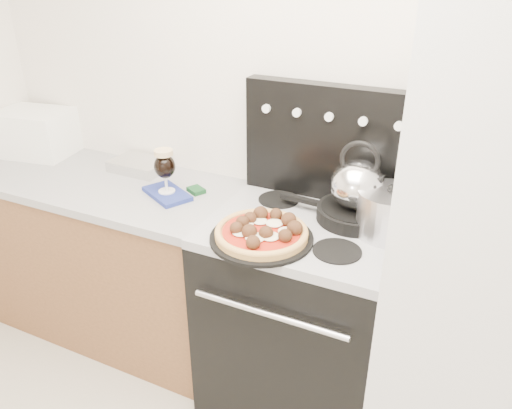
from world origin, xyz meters
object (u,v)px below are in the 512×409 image
Objects in this scene: fridge at (495,262)px; oven_mitt at (167,194)px; skillet at (354,214)px; tea_kettle at (358,181)px; beer_glass at (165,171)px; stock_pot at (388,214)px; pizza at (262,231)px; pizza_pan at (261,238)px; stove_body at (300,318)px; base_cabinet at (109,258)px; toaster_oven at (36,132)px.

fridge is 7.91× the size of oven_mitt.
tea_kettle reaches higher than skillet.
stock_pot is (0.98, 0.05, -0.02)m from beer_glass.
pizza_pan is at bearing 0.00° from pizza.
oven_mitt reaches higher than stove_body.
oven_mitt is 0.99m from stock_pot.
pizza_pan is at bearing -119.22° from stove_body.
stock_pot is (0.98, 0.05, 0.10)m from oven_mitt.
pizza is 1.49× the size of tea_kettle.
stove_body is 0.53m from pizza_pan.
pizza_pan is (-0.11, -0.19, 0.49)m from stove_body.
pizza is 0.49m from stock_pot.
pizza is at bearing -12.13° from base_cabinet.
tea_kettle reaches higher than pizza_pan.
base_cabinet is 4.71× the size of skillet.
pizza is at bearing -19.24° from beer_glass.
stove_body is 0.89m from beer_glass.
pizza reaches higher than skillet.
stove_body is 0.56m from pizza.
skillet is (0.27, 0.31, 0.02)m from pizza_pan.
pizza is (1.52, -0.35, -0.06)m from toaster_oven.
toaster_oven reaches higher than pizza_pan.
stove_body is 0.87m from fridge.
fridge is 4.96× the size of toaster_oven.
skillet is (1.27, 0.09, 0.52)m from base_cabinet.
toaster_oven reaches higher than pizza.
fridge is 6.18× the size of skillet.
stove_body is 0.82m from oven_mitt.
toaster_oven is at bearing 167.09° from pizza_pan.
oven_mitt is 0.11m from beer_glass.
beer_glass is 0.87× the size of tea_kettle.
toaster_oven is 1.56m from pizza.
skillet is 1.30× the size of stock_pot.
fridge is (0.70, -0.03, 0.51)m from stove_body.
pizza is at bearing -22.59° from toaster_oven.
stock_pot is (0.14, -0.06, -0.09)m from tea_kettle.
pizza is (0.57, -0.20, -0.07)m from beer_glass.
toaster_oven is 0.97m from oven_mitt.
stove_body reaches higher than base_cabinet.
oven_mitt is (-0.67, 0.01, 0.47)m from stove_body.
beer_glass reaches higher than oven_mitt.
fridge reaches higher than tea_kettle.
base_cabinet is 0.73m from beer_glass.
base_cabinet is 1.88m from fridge.
skillet is (0.84, 0.11, -0.08)m from beer_glass.
oven_mitt is 0.60m from pizza.
fridge reaches higher than oven_mitt.
toaster_oven is 1.80m from tea_kettle.
toaster_oven is at bearing 176.99° from stock_pot.
base_cabinet is at bearing -175.89° from skillet.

